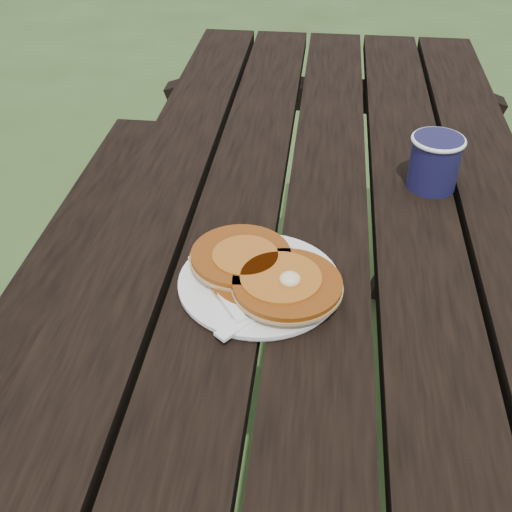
# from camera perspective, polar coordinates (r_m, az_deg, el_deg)

# --- Properties ---
(ground) EXTENTS (60.00, 60.00, 0.00)m
(ground) POSITION_cam_1_polar(r_m,az_deg,el_deg) (1.65, 4.50, -17.69)
(ground) COLOR #33491F
(ground) RESTS_ON ground
(picnic_table) EXTENTS (1.36, 1.80, 0.75)m
(picnic_table) POSITION_cam_1_polar(r_m,az_deg,el_deg) (1.37, 5.24, -8.83)
(picnic_table) COLOR black
(picnic_table) RESTS_ON ground
(plate) EXTENTS (0.27, 0.27, 0.01)m
(plate) POSITION_cam_1_polar(r_m,az_deg,el_deg) (0.93, 0.31, -2.44)
(plate) COLOR white
(plate) RESTS_ON picnic_table
(pancake_stack) EXTENTS (0.22, 0.21, 0.04)m
(pancake_stack) POSITION_cam_1_polar(r_m,az_deg,el_deg) (0.92, 0.78, -1.48)
(pancake_stack) COLOR #8A410F
(pancake_stack) RESTS_ON plate
(knife) EXTENTS (0.13, 0.15, 0.00)m
(knife) POSITION_cam_1_polar(r_m,az_deg,el_deg) (0.89, 0.96, -4.38)
(knife) COLOR white
(knife) RESTS_ON plate
(fork) EXTENTS (0.11, 0.15, 0.01)m
(fork) POSITION_cam_1_polar(r_m,az_deg,el_deg) (0.89, -2.77, -3.61)
(fork) COLOR white
(fork) RESTS_ON plate
(coffee_cup) EXTENTS (0.09, 0.09, 0.10)m
(coffee_cup) POSITION_cam_1_polar(r_m,az_deg,el_deg) (1.18, 15.63, 8.27)
(coffee_cup) COLOR #16153C
(coffee_cup) RESTS_ON picnic_table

